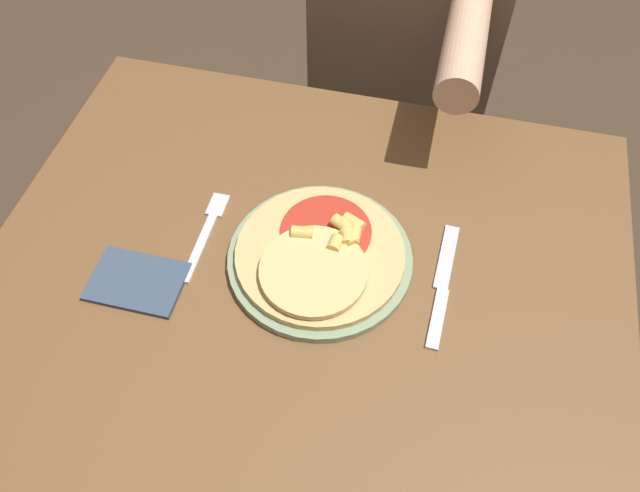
# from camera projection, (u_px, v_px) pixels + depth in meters

# --- Properties ---
(ground_plane) EXTENTS (8.00, 8.00, 0.00)m
(ground_plane) POSITION_uv_depth(u_px,v_px,m) (308.00, 442.00, 1.51)
(ground_plane) COLOR #423323
(dining_table) EXTENTS (0.97, 0.86, 0.72)m
(dining_table) POSITION_uv_depth(u_px,v_px,m) (302.00, 322.00, 1.02)
(dining_table) COLOR brown
(dining_table) RESTS_ON ground_plane
(plate) EXTENTS (0.28, 0.28, 0.01)m
(plate) POSITION_uv_depth(u_px,v_px,m) (320.00, 259.00, 0.94)
(plate) COLOR gray
(plate) RESTS_ON dining_table
(pizza) EXTENTS (0.25, 0.25, 0.04)m
(pizza) POSITION_uv_depth(u_px,v_px,m) (320.00, 255.00, 0.93)
(pizza) COLOR tan
(pizza) RESTS_ON plate
(fork) EXTENTS (0.03, 0.18, 0.00)m
(fork) POSITION_uv_depth(u_px,v_px,m) (207.00, 230.00, 0.98)
(fork) COLOR silver
(fork) RESTS_ON dining_table
(knife) EXTENTS (0.03, 0.22, 0.00)m
(knife) POSITION_uv_depth(u_px,v_px,m) (442.00, 286.00, 0.92)
(knife) COLOR silver
(knife) RESTS_ON dining_table
(napkin) EXTENTS (0.14, 0.10, 0.01)m
(napkin) POSITION_uv_depth(u_px,v_px,m) (137.00, 282.00, 0.92)
(napkin) COLOR #38475B
(napkin) RESTS_ON dining_table
(person_diner) EXTENTS (0.39, 0.52, 1.22)m
(person_diner) POSITION_uv_depth(u_px,v_px,m) (409.00, 24.00, 1.31)
(person_diner) COLOR #2D2D38
(person_diner) RESTS_ON ground_plane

